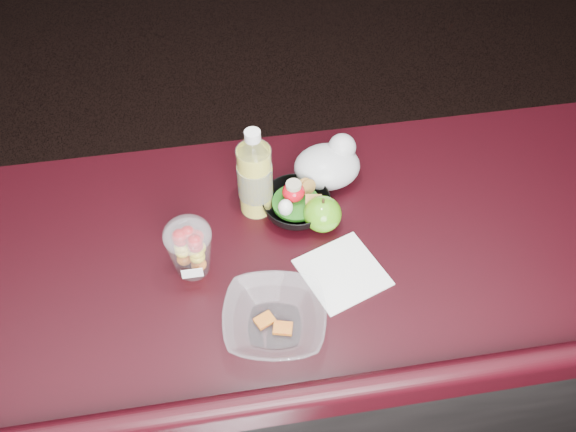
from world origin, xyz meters
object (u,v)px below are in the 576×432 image
object	(u,v)px
snack_bowl	(295,204)
lemonade_bottle	(255,178)
fruit_cup	(190,247)
takeout_bowl	(275,319)
green_apple	(322,214)

from	to	relation	value
snack_bowl	lemonade_bottle	bearing A→B (deg)	160.59
lemonade_bottle	fruit_cup	bearing A→B (deg)	-136.42
takeout_bowl	lemonade_bottle	bearing A→B (deg)	89.18
snack_bowl	fruit_cup	bearing A→B (deg)	-153.98
green_apple	takeout_bowl	world-z (taller)	green_apple
fruit_cup	takeout_bowl	xyz separation A→B (m)	(0.15, -0.17, -0.05)
lemonade_bottle	takeout_bowl	xyz separation A→B (m)	(-0.00, -0.32, -0.07)
takeout_bowl	fruit_cup	bearing A→B (deg)	131.93
fruit_cup	snack_bowl	bearing A→B (deg)	26.02
fruit_cup	takeout_bowl	bearing A→B (deg)	-48.07
takeout_bowl	green_apple	bearing A→B (deg)	59.16
lemonade_bottle	snack_bowl	bearing A→B (deg)	-19.41
lemonade_bottle	green_apple	bearing A→B (deg)	-29.11
fruit_cup	green_apple	size ratio (longest dim) A/B	1.61
lemonade_bottle	snack_bowl	distance (m)	0.11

